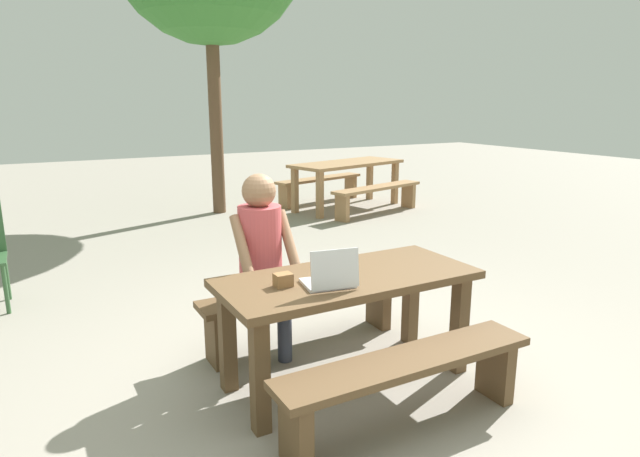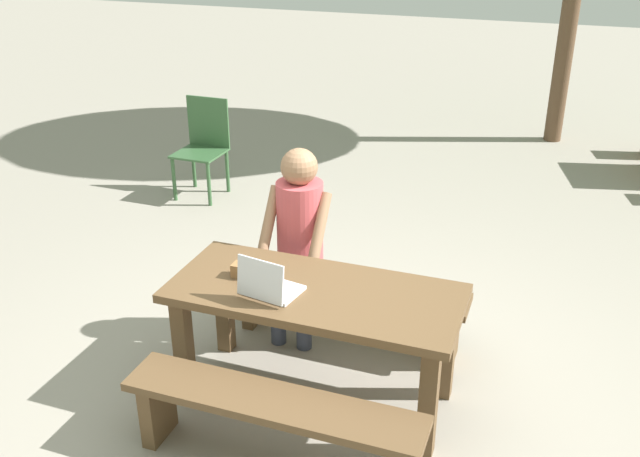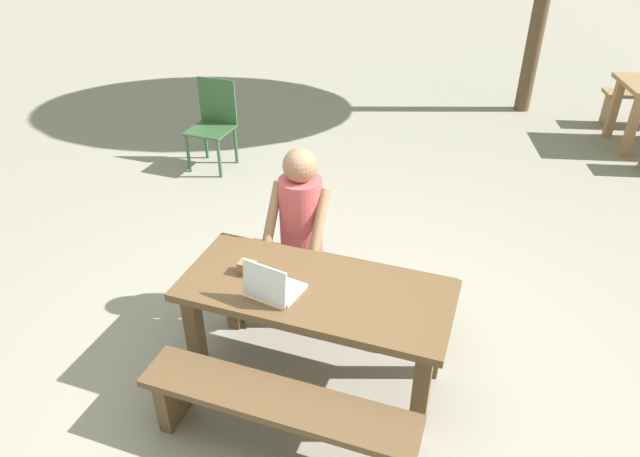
{
  "view_description": "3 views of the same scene",
  "coord_description": "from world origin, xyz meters",
  "views": [
    {
      "loc": [
        -1.7,
        -2.71,
        1.77
      ],
      "look_at": [
        -0.06,
        0.25,
        0.96
      ],
      "focal_mm": 30.32,
      "sensor_mm": 36.0,
      "label": 1
    },
    {
      "loc": [
        1.17,
        -3.16,
        2.65
      ],
      "look_at": [
        -0.06,
        0.25,
        0.96
      ],
      "focal_mm": 39.65,
      "sensor_mm": 36.0,
      "label": 2
    },
    {
      "loc": [
        0.91,
        -2.51,
        2.79
      ],
      "look_at": [
        -0.06,
        0.25,
        0.96
      ],
      "focal_mm": 31.97,
      "sensor_mm": 36.0,
      "label": 3
    }
  ],
  "objects": [
    {
      "name": "bench_near",
      "position": [
        0.0,
        -0.61,
        0.32
      ],
      "size": [
        1.55,
        0.3,
        0.43
      ],
      "color": "brown",
      "rests_on": "ground"
    },
    {
      "name": "small_pouch",
      "position": [
        -0.44,
        -0.0,
        0.75
      ],
      "size": [
        0.1,
        0.08,
        0.08
      ],
      "color": "olive",
      "rests_on": "picnic_table_front"
    },
    {
      "name": "person_seated",
      "position": [
        -0.33,
        0.58,
        0.76
      ],
      "size": [
        0.41,
        0.41,
        1.29
      ],
      "color": "#333847",
      "rests_on": "ground"
    },
    {
      "name": "laptop",
      "position": [
        -0.21,
        -0.15,
        0.77
      ],
      "size": [
        0.32,
        0.3,
        0.24
      ],
      "rotation": [
        0.0,
        0.0,
        2.97
      ],
      "color": "silver",
      "rests_on": "picnic_table_front"
    },
    {
      "name": "bench_far",
      "position": [
        0.0,
        0.61,
        0.32
      ],
      "size": [
        1.55,
        0.3,
        0.43
      ],
      "color": "brown",
      "rests_on": "ground"
    },
    {
      "name": "picnic_table_front",
      "position": [
        0.0,
        0.0,
        0.59
      ],
      "size": [
        1.62,
        0.71,
        0.71
      ],
      "color": "brown",
      "rests_on": "ground"
    },
    {
      "name": "plastic_chair",
      "position": [
        -2.12,
        2.62,
        0.5
      ],
      "size": [
        0.44,
        0.44,
        0.94
      ],
      "rotation": [
        0.0,
        0.0,
        6.27
      ],
      "color": "#335933",
      "rests_on": "ground"
    },
    {
      "name": "ground_plane",
      "position": [
        0.0,
        0.0,
        0.0
      ],
      "size": [
        30.0,
        30.0,
        0.0
      ],
      "primitive_type": "plane",
      "color": "gray"
    }
  ]
}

